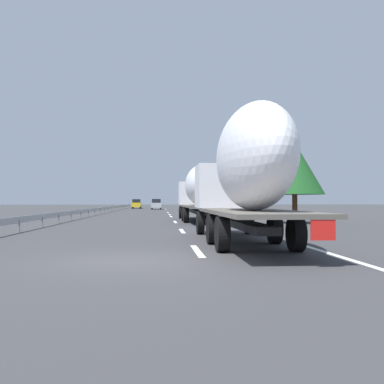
# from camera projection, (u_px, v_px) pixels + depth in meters

# --- Properties ---
(ground_plane) EXTENTS (260.00, 260.00, 0.00)m
(ground_plane) POSITION_uv_depth(u_px,v_px,m) (153.00, 214.00, 50.79)
(ground_plane) COLOR #38383A
(lane_stripe_0) EXTENTS (3.20, 0.20, 0.01)m
(lane_stripe_0) POSITION_uv_depth(u_px,v_px,m) (197.00, 251.00, 13.04)
(lane_stripe_0) COLOR white
(lane_stripe_0) RESTS_ON ground_plane
(lane_stripe_1) EXTENTS (3.20, 0.20, 0.01)m
(lane_stripe_1) POSITION_uv_depth(u_px,v_px,m) (182.00, 231.00, 21.68)
(lane_stripe_1) COLOR white
(lane_stripe_1) RESTS_ON ground_plane
(lane_stripe_2) EXTENTS (3.20, 0.20, 0.01)m
(lane_stripe_2) POSITION_uv_depth(u_px,v_px,m) (175.00, 222.00, 30.96)
(lane_stripe_2) COLOR white
(lane_stripe_2) RESTS_ON ground_plane
(lane_stripe_3) EXTENTS (3.20, 0.20, 0.01)m
(lane_stripe_3) POSITION_uv_depth(u_px,v_px,m) (171.00, 216.00, 41.84)
(lane_stripe_3) COLOR white
(lane_stripe_3) RESTS_ON ground_plane
(lane_stripe_4) EXTENTS (3.20, 0.20, 0.01)m
(lane_stripe_4) POSITION_uv_depth(u_px,v_px,m) (170.00, 215.00, 47.66)
(lane_stripe_4) COLOR white
(lane_stripe_4) RESTS_ON ground_plane
(lane_stripe_5) EXTENTS (3.20, 0.20, 0.01)m
(lane_stripe_5) POSITION_uv_depth(u_px,v_px,m) (168.00, 212.00, 56.83)
(lane_stripe_5) COLOR white
(lane_stripe_5) RESTS_ON ground_plane
(lane_stripe_6) EXTENTS (3.20, 0.20, 0.01)m
(lane_stripe_6) POSITION_uv_depth(u_px,v_px,m) (166.00, 210.00, 73.14)
(lane_stripe_6) COLOR white
(lane_stripe_6) RESTS_ON ground_plane
(lane_stripe_7) EXTENTS (3.20, 0.20, 0.01)m
(lane_stripe_7) POSITION_uv_depth(u_px,v_px,m) (165.00, 209.00, 82.71)
(lane_stripe_7) COLOR white
(lane_stripe_7) RESTS_ON ground_plane
(edge_line_right) EXTENTS (110.00, 0.20, 0.01)m
(edge_line_right) POSITION_uv_depth(u_px,v_px,m) (197.00, 212.00, 56.19)
(edge_line_right) COLOR white
(edge_line_right) RESTS_ON ground_plane
(truck_lead) EXTENTS (13.86, 2.55, 4.02)m
(truck_lead) POSITION_uv_depth(u_px,v_px,m) (199.00, 189.00, 32.12)
(truck_lead) COLOR silver
(truck_lead) RESTS_ON ground_plane
(truck_trailing) EXTENTS (12.44, 2.55, 4.50)m
(truck_trailing) POSITION_uv_depth(u_px,v_px,m) (245.00, 171.00, 14.90)
(truck_trailing) COLOR silver
(truck_trailing) RESTS_ON ground_plane
(car_silver_hatch) EXTENTS (4.00, 1.75, 1.84)m
(car_silver_hatch) POSITION_uv_depth(u_px,v_px,m) (156.00, 204.00, 76.70)
(car_silver_hatch) COLOR #ADB2B7
(car_silver_hatch) RESTS_ON ground_plane
(car_yellow_coupe) EXTENTS (4.56, 1.72, 1.83)m
(car_yellow_coupe) POSITION_uv_depth(u_px,v_px,m) (137.00, 204.00, 85.28)
(car_yellow_coupe) COLOR gold
(car_yellow_coupe) RESTS_ON ground_plane
(road_sign) EXTENTS (0.10, 0.90, 3.24)m
(road_sign) POSITION_uv_depth(u_px,v_px,m) (207.00, 195.00, 54.88)
(road_sign) COLOR gray
(road_sign) RESTS_ON ground_plane
(tree_0) EXTENTS (3.19, 3.19, 5.99)m
(tree_0) POSITION_uv_depth(u_px,v_px,m) (227.00, 187.00, 70.60)
(tree_0) COLOR #472D19
(tree_0) RESTS_ON ground_plane
(tree_1) EXTENTS (2.54, 2.54, 6.06)m
(tree_1) POSITION_uv_depth(u_px,v_px,m) (201.00, 191.00, 100.11)
(tree_1) COLOR #472D19
(tree_1) RESTS_ON ground_plane
(tree_2) EXTENTS (3.85, 3.85, 5.14)m
(tree_2) POSITION_uv_depth(u_px,v_px,m) (237.00, 185.00, 50.19)
(tree_2) COLOR #472D19
(tree_2) RESTS_ON ground_plane
(tree_3) EXTENTS (3.95, 3.95, 5.47)m
(tree_3) POSITION_uv_depth(u_px,v_px,m) (295.00, 168.00, 29.24)
(tree_3) COLOR #472D19
(tree_3) RESTS_ON ground_plane
(tree_4) EXTENTS (3.96, 3.96, 7.60)m
(tree_4) POSITION_uv_depth(u_px,v_px,m) (217.00, 184.00, 80.31)
(tree_4) COLOR #472D19
(tree_4) RESTS_ON ground_plane
(guardrail_median) EXTENTS (94.00, 0.10, 0.76)m
(guardrail_median) POSITION_uv_depth(u_px,v_px,m) (105.00, 208.00, 53.34)
(guardrail_median) COLOR #9EA0A5
(guardrail_median) RESTS_ON ground_plane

